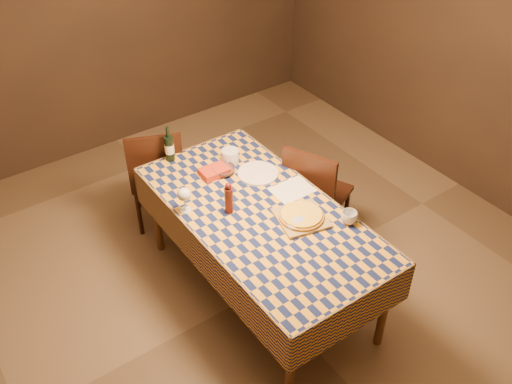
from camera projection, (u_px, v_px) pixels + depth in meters
room at (261, 137)px, 3.37m from camera, size 5.00×5.10×2.70m
dining_table at (260, 220)px, 3.78m from camera, size 0.94×1.84×0.77m
cutting_board at (301, 218)px, 3.66m from camera, size 0.37×0.37×0.02m
pizza at (301, 215)px, 3.65m from camera, size 0.38×0.38×0.03m
pepper_mill at (229, 199)px, 3.66m from camera, size 0.07×0.07×0.23m
bowl at (224, 170)px, 4.05m from camera, size 0.21×0.21×0.05m
wine_glass at (184, 195)px, 3.66m from camera, size 0.09×0.09×0.18m
wine_bottle at (169, 148)px, 4.13m from camera, size 0.09×0.09×0.28m
deli_tub at (230, 156)px, 4.14m from camera, size 0.14×0.14×0.11m
takeout_container at (214, 172)px, 4.04m from camera, size 0.20×0.14×0.05m
white_plate at (258, 173)px, 4.05m from camera, size 0.32×0.32×0.02m
tumbler at (349, 217)px, 3.62m from camera, size 0.13×0.13×0.08m
flour_patch at (292, 190)px, 3.91m from camera, size 0.28×0.22×0.00m
flour_bag at (298, 222)px, 3.61m from camera, size 0.20×0.16×0.05m
chair_far at (157, 173)px, 4.49m from camera, size 0.55×0.56×0.93m
chair_right at (314, 192)px, 4.29m from camera, size 0.56×0.56×0.93m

